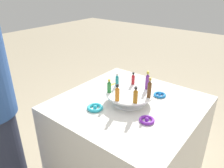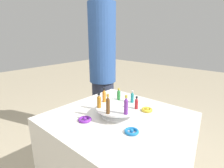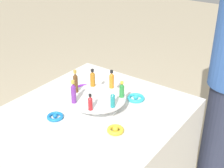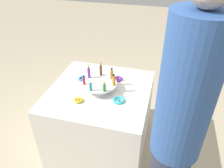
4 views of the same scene
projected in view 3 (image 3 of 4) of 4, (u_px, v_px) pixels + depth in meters
party_table at (99, 159)px, 1.89m from camera, size 0.90×0.90×0.72m
display_stand at (97, 101)px, 1.71m from camera, size 0.31×0.31×0.07m
bottle_brown at (76, 82)px, 1.71m from camera, size 0.03×0.03×0.13m
bottle_purple at (74, 93)px, 1.61m from camera, size 0.03×0.03×0.13m
bottle_red at (90, 103)px, 1.56m from camera, size 0.02×0.02×0.09m
bottle_teal at (113, 100)px, 1.58m from camera, size 0.02×0.02×0.09m
bottle_green at (122, 90)px, 1.67m from camera, size 0.03×0.03×0.09m
bottle_orange at (112, 80)px, 1.76m from camera, size 0.03×0.03×0.11m
bottle_amber at (93, 78)px, 1.79m from camera, size 0.03×0.03×0.11m
ribbon_bow_teal at (136, 98)px, 1.81m from camera, size 0.10×0.10×0.03m
ribbon_bow_purple at (83, 88)px, 1.92m from camera, size 0.09×0.09×0.03m
ribbon_bow_blue at (55, 117)px, 1.64m from camera, size 0.09×0.09×0.02m
ribbon_bow_gold at (115, 130)px, 1.53m from camera, size 0.08×0.08×0.03m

